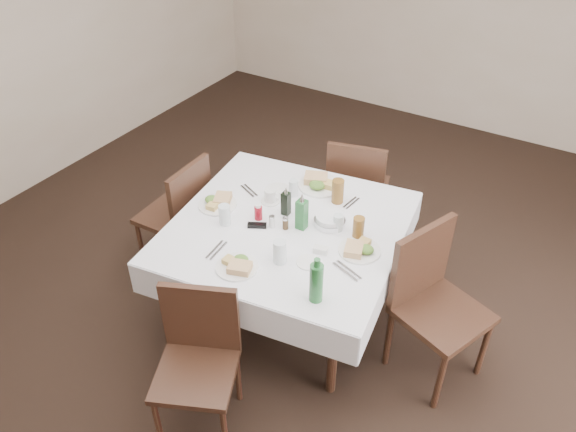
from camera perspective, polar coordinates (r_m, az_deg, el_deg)
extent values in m
plane|color=black|center=(4.01, 0.78, -10.44)|extent=(7.00, 7.00, 0.00)
cylinder|color=black|center=(3.70, -10.75, -8.39)|extent=(0.06, 0.06, 0.72)
cylinder|color=black|center=(4.36, -3.58, 0.29)|extent=(0.06, 0.06, 0.72)
cylinder|color=black|center=(3.37, 4.60, -13.45)|extent=(0.06, 0.06, 0.72)
cylinder|color=black|center=(4.08, 9.49, -3.11)|extent=(0.06, 0.06, 0.72)
cube|color=black|center=(3.59, -0.08, -1.26)|extent=(1.45, 1.45, 0.03)
cube|color=white|center=(3.57, -0.08, -0.99)|extent=(1.60, 1.60, 0.01)
cube|color=white|center=(4.18, 3.81, 3.23)|extent=(1.40, 0.21, 0.22)
cube|color=white|center=(3.17, -5.25, -9.73)|extent=(1.40, 0.21, 0.22)
cube|color=white|center=(3.49, 10.70, -5.23)|extent=(0.21, 1.40, 0.22)
cube|color=white|center=(3.92, -9.61, 0.24)|extent=(0.21, 1.40, 0.22)
cube|color=black|center=(4.52, 7.15, 2.87)|extent=(0.53, 0.53, 0.04)
cube|color=black|center=(4.22, 6.84, 4.16)|extent=(0.44, 0.14, 0.48)
cylinder|color=black|center=(4.78, 9.64, 1.42)|extent=(0.04, 0.04, 0.45)
cylinder|color=black|center=(4.47, 8.83, -1.25)|extent=(0.04, 0.04, 0.45)
cylinder|color=black|center=(4.83, 5.20, 2.22)|extent=(0.04, 0.04, 0.45)
cylinder|color=black|center=(4.52, 4.09, -0.37)|extent=(0.04, 0.04, 0.45)
cube|color=black|center=(3.19, -9.35, -15.57)|extent=(0.56, 0.56, 0.04)
cube|color=black|center=(3.14, -8.86, -10.22)|extent=(0.40, 0.21, 0.46)
cylinder|color=black|center=(3.32, -13.06, -19.88)|extent=(0.03, 0.03, 0.43)
cylinder|color=black|center=(3.51, -11.19, -15.02)|extent=(0.03, 0.03, 0.43)
cylinder|color=black|center=(3.23, -6.47, -20.92)|extent=(0.03, 0.03, 0.43)
cylinder|color=black|center=(3.44, -5.11, -15.83)|extent=(0.03, 0.03, 0.43)
cube|color=black|center=(3.50, 15.42, -9.64)|extent=(0.61, 0.61, 0.04)
cube|color=black|center=(3.41, 13.37, -4.63)|extent=(0.21, 0.46, 0.52)
cylinder|color=black|center=(3.48, 15.16, -15.82)|extent=(0.04, 0.04, 0.48)
cylinder|color=black|center=(3.63, 10.20, -12.01)|extent=(0.04, 0.04, 0.48)
cylinder|color=black|center=(3.73, 19.30, -12.45)|extent=(0.04, 0.04, 0.48)
cylinder|color=black|center=(3.87, 14.49, -9.07)|extent=(0.04, 0.04, 0.48)
cube|color=black|center=(4.27, -11.64, 0.08)|extent=(0.45, 0.45, 0.04)
cube|color=black|center=(4.02, -9.85, 2.00)|extent=(0.06, 0.44, 0.48)
cylinder|color=black|center=(4.62, -11.67, -0.26)|extent=(0.04, 0.04, 0.45)
cylinder|color=black|center=(4.42, -7.86, -1.70)|extent=(0.04, 0.04, 0.45)
cylinder|color=black|center=(4.41, -14.73, -2.83)|extent=(0.04, 0.04, 0.45)
cylinder|color=black|center=(4.20, -10.87, -4.48)|extent=(0.04, 0.04, 0.45)
cylinder|color=white|center=(3.93, 3.27, 3.12)|extent=(0.30, 0.30, 0.02)
cube|color=tan|center=(3.95, 2.84, 3.85)|extent=(0.19, 0.18, 0.05)
cube|color=tan|center=(3.90, 4.03, 3.24)|extent=(0.11, 0.08, 0.04)
ellipsoid|color=#406226|center=(3.88, 2.97, 3.16)|extent=(0.11, 0.10, 0.05)
cylinder|color=white|center=(3.26, -5.22, -5.17)|extent=(0.25, 0.25, 0.01)
cube|color=tan|center=(3.22, -4.93, -5.24)|extent=(0.15, 0.14, 0.04)
cube|color=tan|center=(3.27, -5.88, -4.58)|extent=(0.09, 0.07, 0.03)
ellipsoid|color=#406226|center=(3.27, -4.80, -4.42)|extent=(0.09, 0.08, 0.04)
cylinder|color=white|center=(3.39, 7.26, -3.48)|extent=(0.26, 0.26, 0.01)
cube|color=tan|center=(3.35, 6.71, -3.34)|extent=(0.14, 0.16, 0.04)
cube|color=tan|center=(3.41, 7.67, -2.75)|extent=(0.07, 0.09, 0.03)
ellipsoid|color=#406226|center=(3.36, 7.94, -3.37)|extent=(0.09, 0.09, 0.04)
cylinder|color=white|center=(3.77, -7.18, 1.16)|extent=(0.26, 0.26, 0.01)
cube|color=tan|center=(3.77, -6.65, 1.73)|extent=(0.15, 0.16, 0.04)
cube|color=tan|center=(3.72, -7.60, 1.07)|extent=(0.07, 0.09, 0.03)
ellipsoid|color=#406226|center=(3.77, -7.75, 1.68)|extent=(0.10, 0.09, 0.04)
cylinder|color=white|center=(3.88, -1.02, 2.61)|extent=(0.18, 0.18, 0.01)
cylinder|color=white|center=(3.28, 2.06, -4.72)|extent=(0.14, 0.14, 0.01)
cylinder|color=silver|center=(3.81, 0.57, 2.86)|extent=(0.06, 0.06, 0.12)
cylinder|color=silver|center=(3.25, -0.84, -3.65)|extent=(0.08, 0.08, 0.15)
cylinder|color=silver|center=(3.51, 5.11, -0.68)|extent=(0.06, 0.06, 0.11)
cylinder|color=silver|center=(3.57, -6.46, 0.13)|extent=(0.07, 0.07, 0.14)
cylinder|color=brown|center=(3.75, 5.08, 2.53)|extent=(0.08, 0.08, 0.17)
cylinder|color=brown|center=(3.45, 7.16, -1.21)|extent=(0.07, 0.07, 0.15)
cylinder|color=silver|center=(3.58, 4.25, -0.59)|extent=(0.20, 0.20, 0.04)
cylinder|color=white|center=(3.56, 4.27, -0.24)|extent=(0.18, 0.18, 0.04)
cube|color=black|center=(3.62, -0.21, 1.27)|extent=(0.05, 0.05, 0.16)
cone|color=silver|center=(3.56, -0.22, 2.64)|extent=(0.03, 0.03, 0.05)
cube|color=#23642E|center=(3.49, 1.41, 0.15)|extent=(0.06, 0.06, 0.20)
cone|color=silver|center=(3.41, 1.44, 1.90)|extent=(0.03, 0.03, 0.06)
cylinder|color=#AC1222|center=(3.60, -3.03, 0.32)|extent=(0.05, 0.05, 0.09)
cylinder|color=white|center=(3.57, -3.06, 1.04)|extent=(0.04, 0.04, 0.02)
cylinder|color=white|center=(3.54, -1.64, -0.63)|extent=(0.04, 0.04, 0.07)
cylinder|color=silver|center=(3.51, -1.65, -0.09)|extent=(0.04, 0.04, 0.01)
cylinder|color=#3F2C19|center=(3.52, -0.26, -0.82)|extent=(0.04, 0.04, 0.07)
cylinder|color=silver|center=(3.49, -0.26, -0.28)|extent=(0.04, 0.04, 0.01)
cylinder|color=white|center=(3.78, -1.79, 1.53)|extent=(0.13, 0.13, 0.01)
cylinder|color=white|center=(3.75, -1.81, 2.11)|extent=(0.08, 0.08, 0.08)
cylinder|color=black|center=(3.73, -1.81, 2.48)|extent=(0.07, 0.07, 0.01)
torus|color=white|center=(3.75, -1.06, 2.15)|extent=(0.05, 0.04, 0.05)
cube|color=black|center=(3.55, -3.16, -0.95)|extent=(0.13, 0.09, 0.03)
cylinder|color=#23642E|center=(2.99, 2.89, -6.80)|extent=(0.07, 0.07, 0.24)
cylinder|color=#23642E|center=(2.89, 2.97, -4.75)|extent=(0.03, 0.03, 0.04)
cube|color=white|center=(3.35, 3.33, -3.47)|extent=(0.09, 0.06, 0.04)
cube|color=pink|center=(3.34, 3.34, -3.38)|extent=(0.07, 0.05, 0.02)
cube|color=silver|center=(3.79, 6.29, 1.39)|extent=(0.03, 0.16, 0.01)
cube|color=silver|center=(3.78, 6.61, 1.26)|extent=(0.03, 0.16, 0.01)
cube|color=silver|center=(3.39, -7.06, -3.54)|extent=(0.03, 0.19, 0.01)
cube|color=silver|center=(3.40, -7.47, -3.40)|extent=(0.03, 0.19, 0.01)
cube|color=silver|center=(3.24, 5.81, -5.70)|extent=(0.19, 0.09, 0.01)
cube|color=silver|center=(3.25, 6.21, -5.47)|extent=(0.19, 0.09, 0.01)
cube|color=silver|center=(3.89, -3.81, 2.63)|extent=(0.16, 0.09, 0.01)
cube|color=silver|center=(3.88, -4.15, 2.51)|extent=(0.16, 0.09, 0.01)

